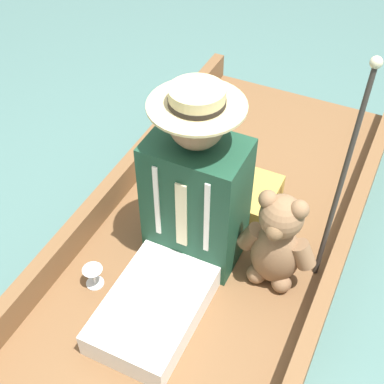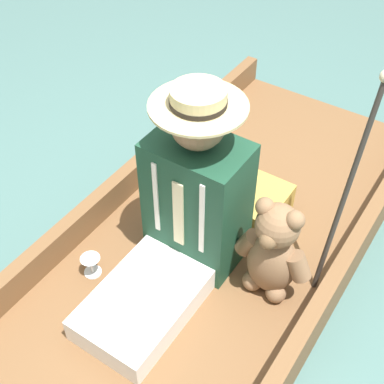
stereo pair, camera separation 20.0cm
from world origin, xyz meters
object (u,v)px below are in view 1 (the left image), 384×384
Objects in this scene: seated_person at (187,214)px; walking_cane at (348,158)px; teddy_bear at (277,243)px; wine_glass at (93,274)px.

walking_cane is at bearing -155.33° from seated_person.
walking_cane reaches higher than teddy_bear.
seated_person is 1.76× the size of teddy_bear.
wine_glass is (0.63, 0.34, -0.15)m from teddy_bear.
seated_person is 0.63m from walking_cane.
teddy_bear is 0.73m from wine_glass.
seated_person is at bearing 13.52° from teddy_bear.
walking_cane is (-0.50, -0.32, 0.21)m from seated_person.
walking_cane reaches higher than seated_person.
walking_cane reaches higher than wine_glass.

